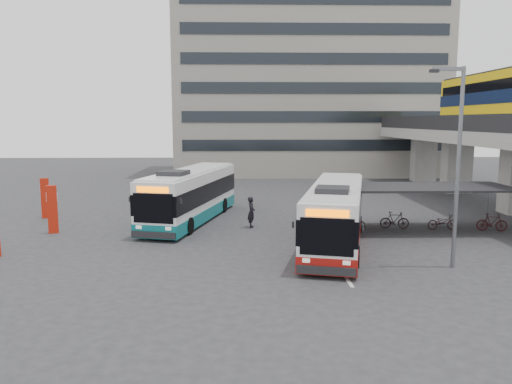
{
  "coord_description": "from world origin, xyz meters",
  "views": [
    {
      "loc": [
        -1.62,
        -24.7,
        6.22
      ],
      "look_at": [
        -0.82,
        4.63,
        2.0
      ],
      "focal_mm": 35.0,
      "sensor_mm": 36.0,
      "label": 1
    }
  ],
  "objects_px": {
    "pedestrian": "(251,212)",
    "lamp_post": "(456,155)",
    "bus_main": "(336,215)",
    "bus_teal": "(191,196)"
  },
  "relations": [
    {
      "from": "pedestrian",
      "to": "lamp_post",
      "type": "distance_m",
      "value": 12.34
    },
    {
      "from": "bus_teal",
      "to": "pedestrian",
      "type": "xyz_separation_m",
      "value": [
        3.71,
        -2.12,
        -0.68
      ]
    },
    {
      "from": "bus_teal",
      "to": "lamp_post",
      "type": "distance_m",
      "value": 16.2
    },
    {
      "from": "pedestrian",
      "to": "lamp_post",
      "type": "xyz_separation_m",
      "value": [
        8.34,
        -8.23,
        3.87
      ]
    },
    {
      "from": "bus_main",
      "to": "bus_teal",
      "type": "height_order",
      "value": "bus_teal"
    },
    {
      "from": "bus_teal",
      "to": "lamp_post",
      "type": "bearing_deg",
      "value": -26.89
    },
    {
      "from": "bus_main",
      "to": "pedestrian",
      "type": "bearing_deg",
      "value": 147.53
    },
    {
      "from": "bus_main",
      "to": "lamp_post",
      "type": "relative_size",
      "value": 1.37
    },
    {
      "from": "lamp_post",
      "to": "pedestrian",
      "type": "bearing_deg",
      "value": 135.8
    },
    {
      "from": "bus_main",
      "to": "bus_teal",
      "type": "bearing_deg",
      "value": 154.52
    }
  ]
}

